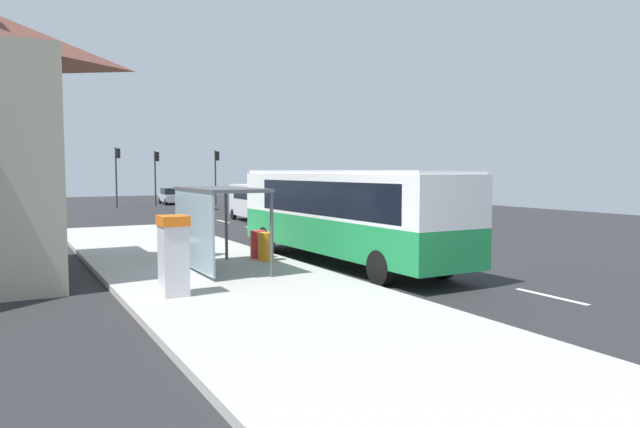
# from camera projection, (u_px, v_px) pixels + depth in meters

# --- Properties ---
(ground_plane) EXTENTS (56.00, 92.00, 0.04)m
(ground_plane) POSITION_uv_depth(u_px,v_px,m) (249.00, 229.00, 32.26)
(ground_plane) COLOR #262628
(sidewalk_platform) EXTENTS (6.20, 30.00, 0.18)m
(sidewalk_platform) POSITION_uv_depth(u_px,v_px,m) (201.00, 268.00, 18.69)
(sidewalk_platform) COLOR #ADAAA3
(sidewalk_platform) RESTS_ON ground
(lane_stripe_seg_0) EXTENTS (0.16, 2.20, 0.01)m
(lane_stripe_seg_0) POSITION_uv_depth(u_px,v_px,m) (551.00, 296.00, 14.86)
(lane_stripe_seg_0) COLOR silver
(lane_stripe_seg_0) RESTS_ON ground
(lane_stripe_seg_1) EXTENTS (0.16, 2.20, 0.01)m
(lane_stripe_seg_1) POSITION_uv_depth(u_px,v_px,m) (426.00, 268.00, 19.24)
(lane_stripe_seg_1) COLOR silver
(lane_stripe_seg_1) RESTS_ON ground
(lane_stripe_seg_2) EXTENTS (0.16, 2.20, 0.01)m
(lane_stripe_seg_2) POSITION_uv_depth(u_px,v_px,m) (347.00, 250.00, 23.62)
(lane_stripe_seg_2) COLOR silver
(lane_stripe_seg_2) RESTS_ON ground
(lane_stripe_seg_3) EXTENTS (0.16, 2.20, 0.01)m
(lane_stripe_seg_3) POSITION_uv_depth(u_px,v_px,m) (293.00, 237.00, 28.00)
(lane_stripe_seg_3) COLOR silver
(lane_stripe_seg_3) RESTS_ON ground
(lane_stripe_seg_4) EXTENTS (0.16, 2.20, 0.01)m
(lane_stripe_seg_4) POSITION_uv_depth(u_px,v_px,m) (253.00, 228.00, 32.37)
(lane_stripe_seg_4) COLOR silver
(lane_stripe_seg_4) RESTS_ON ground
(lane_stripe_seg_5) EXTENTS (0.16, 2.20, 0.01)m
(lane_stripe_seg_5) POSITION_uv_depth(u_px,v_px,m) (223.00, 221.00, 36.75)
(lane_stripe_seg_5) COLOR silver
(lane_stripe_seg_5) RESTS_ON ground
(lane_stripe_seg_6) EXTENTS (0.16, 2.20, 0.01)m
(lane_stripe_seg_6) POSITION_uv_depth(u_px,v_px,m) (199.00, 216.00, 41.13)
(lane_stripe_seg_6) COLOR silver
(lane_stripe_seg_6) RESTS_ON ground
(lane_stripe_seg_7) EXTENTS (0.16, 2.20, 0.01)m
(lane_stripe_seg_7) POSITION_uv_depth(u_px,v_px,m) (180.00, 212.00, 45.51)
(lane_stripe_seg_7) COLOR silver
(lane_stripe_seg_7) RESTS_ON ground
(bus) EXTENTS (2.72, 11.06, 3.21)m
(bus) POSITION_uv_depth(u_px,v_px,m) (344.00, 210.00, 19.92)
(bus) COLOR #1E8C47
(bus) RESTS_ON ground
(white_van) EXTENTS (2.25, 5.29, 2.30)m
(white_van) POSITION_uv_depth(u_px,v_px,m) (257.00, 200.00, 36.87)
(white_van) COLOR silver
(white_van) RESTS_ON ground
(sedan_near) EXTENTS (1.98, 4.47, 1.52)m
(sedan_near) POSITION_uv_depth(u_px,v_px,m) (197.00, 200.00, 48.56)
(sedan_near) COLOR #A51919
(sedan_near) RESTS_ON ground
(sedan_far) EXTENTS (2.04, 4.49, 1.52)m
(sedan_far) POSITION_uv_depth(u_px,v_px,m) (171.00, 196.00, 55.73)
(sedan_far) COLOR #B7B7BC
(sedan_far) RESTS_ON ground
(ticket_machine) EXTENTS (0.66, 0.76, 1.94)m
(ticket_machine) POSITION_uv_depth(u_px,v_px,m) (174.00, 255.00, 14.11)
(ticket_machine) COLOR silver
(ticket_machine) RESTS_ON sidewalk_platform
(recycling_bin_orange) EXTENTS (0.52, 0.52, 0.95)m
(recycling_bin_orange) POSITION_uv_depth(u_px,v_px,m) (266.00, 247.00, 19.61)
(recycling_bin_orange) COLOR orange
(recycling_bin_orange) RESTS_ON sidewalk_platform
(recycling_bin_red) EXTENTS (0.52, 0.52, 0.95)m
(recycling_bin_red) POSITION_uv_depth(u_px,v_px,m) (258.00, 244.00, 20.22)
(recycling_bin_red) COLOR red
(recycling_bin_red) RESTS_ON sidewalk_platform
(traffic_light_near_side) EXTENTS (0.49, 0.28, 5.03)m
(traffic_light_near_side) POSITION_uv_depth(u_px,v_px,m) (216.00, 169.00, 53.71)
(traffic_light_near_side) COLOR #2D2D2D
(traffic_light_near_side) RESTS_ON ground
(traffic_light_far_side) EXTENTS (0.49, 0.28, 5.17)m
(traffic_light_far_side) POSITION_uv_depth(u_px,v_px,m) (117.00, 168.00, 50.30)
(traffic_light_far_side) COLOR #2D2D2D
(traffic_light_far_side) RESTS_ON ground
(traffic_light_median) EXTENTS (0.49, 0.28, 4.94)m
(traffic_light_median) POSITION_uv_depth(u_px,v_px,m) (156.00, 169.00, 52.68)
(traffic_light_median) COLOR #2D2D2D
(traffic_light_median) RESTS_ON ground
(bus_shelter) EXTENTS (1.80, 4.00, 2.50)m
(bus_shelter) POSITION_uv_depth(u_px,v_px,m) (211.00, 207.00, 17.60)
(bus_shelter) COLOR #4C4C51
(bus_shelter) RESTS_ON sidewalk_platform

